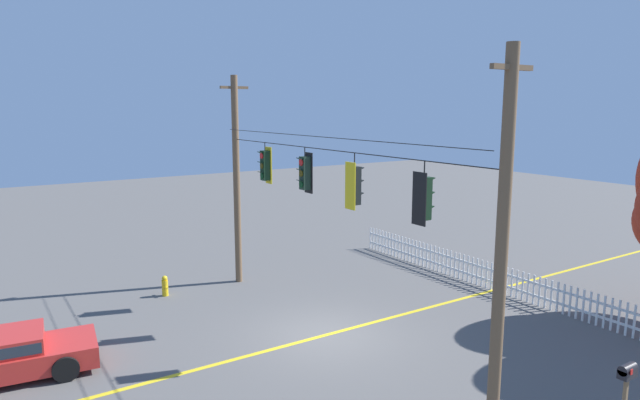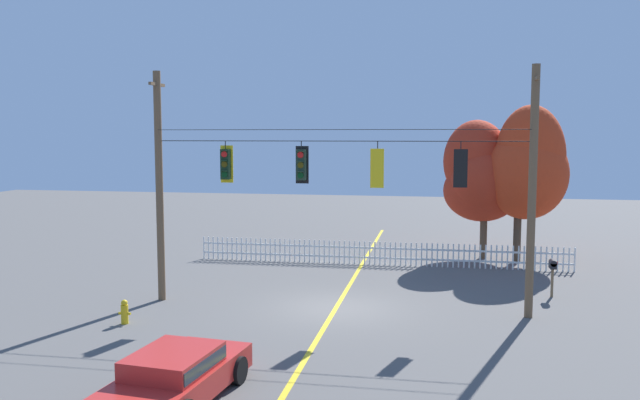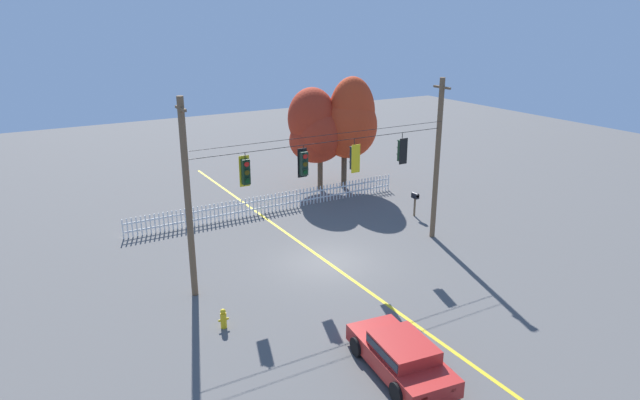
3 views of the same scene
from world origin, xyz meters
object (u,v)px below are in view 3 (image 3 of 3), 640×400
at_px(parked_car, 401,355).
at_px(autumn_maple_mid, 350,121).
at_px(traffic_signal_eastbound_side, 354,158).
at_px(fire_hydrant, 223,319).
at_px(traffic_signal_northbound_primary, 304,163).
at_px(roadside_mailbox, 415,197).
at_px(traffic_signal_southbound_primary, 402,151).
at_px(autumn_maple_near_fence, 316,130).
at_px(traffic_signal_northbound_secondary, 246,172).

bearing_deg(parked_car, autumn_maple_mid, 61.82).
distance_m(traffic_signal_eastbound_side, fire_hydrant, 9.01).
height_order(traffic_signal_northbound_primary, fire_hydrant, traffic_signal_northbound_primary).
relative_size(traffic_signal_northbound_primary, autumn_maple_mid, 0.20).
relative_size(autumn_maple_mid, roadside_mailbox, 5.25).
xyz_separation_m(traffic_signal_southbound_primary, parked_car, (-6.13, -8.13, -4.07)).
relative_size(autumn_maple_near_fence, parked_car, 1.49).
height_order(traffic_signal_northbound_secondary, traffic_signal_southbound_primary, same).
distance_m(autumn_maple_mid, fire_hydrant, 18.43).
height_order(traffic_signal_northbound_secondary, traffic_signal_northbound_primary, same).
bearing_deg(parked_car, roadside_mailbox, 49.18).
xyz_separation_m(traffic_signal_northbound_secondary, parked_car, (1.56, -8.15, -4.14)).
distance_m(autumn_maple_mid, roadside_mailbox, 7.23).
bearing_deg(autumn_maple_near_fence, traffic_signal_northbound_primary, -122.07).
bearing_deg(traffic_signal_southbound_primary, traffic_signal_eastbound_side, -179.99).
xyz_separation_m(autumn_maple_mid, roadside_mailbox, (0.12, -6.50, -3.16)).
distance_m(traffic_signal_southbound_primary, roadside_mailbox, 5.67).
height_order(autumn_maple_near_fence, roadside_mailbox, autumn_maple_near_fence).
bearing_deg(roadside_mailbox, fire_hydrant, -156.61).
relative_size(autumn_maple_near_fence, fire_hydrant, 8.61).
bearing_deg(traffic_signal_northbound_primary, autumn_maple_mid, 48.22).
relative_size(traffic_signal_northbound_secondary, traffic_signal_northbound_primary, 1.00).
bearing_deg(fire_hydrant, roadside_mailbox, 23.39).
bearing_deg(traffic_signal_northbound_secondary, autumn_maple_near_fence, 48.51).
height_order(traffic_signal_northbound_secondary, autumn_maple_mid, autumn_maple_mid).
height_order(traffic_signal_northbound_secondary, autumn_maple_near_fence, autumn_maple_near_fence).
relative_size(autumn_maple_near_fence, autumn_maple_mid, 0.91).
bearing_deg(traffic_signal_eastbound_side, parked_car, -113.45).
bearing_deg(autumn_maple_mid, roadside_mailbox, -88.97).
bearing_deg(parked_car, fire_hydrant, 126.44).
relative_size(autumn_maple_near_fence, roadside_mailbox, 4.78).
distance_m(traffic_signal_northbound_primary, autumn_maple_near_fence, 11.89).
bearing_deg(traffic_signal_northbound_primary, roadside_mailbox, 18.46).
distance_m(traffic_signal_northbound_primary, traffic_signal_southbound_primary, 5.10).
xyz_separation_m(autumn_maple_near_fence, parked_car, (-7.32, -18.19, -3.19)).
distance_m(traffic_signal_northbound_primary, autumn_maple_mid, 12.50).
xyz_separation_m(autumn_maple_near_fence, roadside_mailbox, (2.15, -7.23, -2.70)).
relative_size(traffic_signal_northbound_primary, fire_hydrant, 1.88).
bearing_deg(traffic_signal_northbound_primary, traffic_signal_southbound_primary, -0.22).
relative_size(traffic_signal_northbound_secondary, autumn_maple_near_fence, 0.22).
distance_m(traffic_signal_northbound_secondary, roadside_mailbox, 11.96).
relative_size(traffic_signal_southbound_primary, roadside_mailbox, 1.07).
xyz_separation_m(parked_car, fire_hydrant, (-3.84, 5.21, -0.24)).
xyz_separation_m(traffic_signal_southbound_primary, autumn_maple_near_fence, (1.20, 10.07, -0.89)).
distance_m(traffic_signal_northbound_primary, roadside_mailbox, 9.62).
xyz_separation_m(traffic_signal_northbound_primary, traffic_signal_eastbound_side, (2.49, -0.02, -0.08)).
bearing_deg(autumn_maple_near_fence, autumn_maple_mid, -19.78).
xyz_separation_m(autumn_maple_near_fence, fire_hydrant, (-11.17, -12.99, -3.42)).
height_order(traffic_signal_northbound_primary, autumn_maple_mid, autumn_maple_mid).
xyz_separation_m(autumn_maple_near_fence, autumn_maple_mid, (2.03, -0.73, 0.46)).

